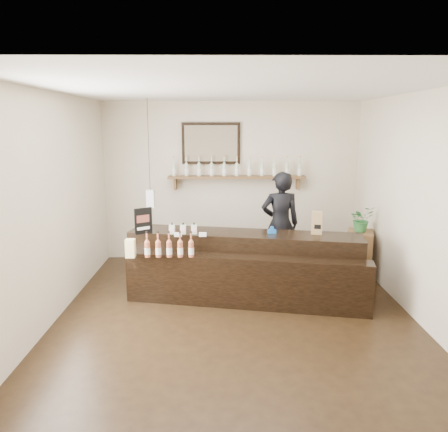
% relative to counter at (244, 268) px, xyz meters
% --- Properties ---
extents(ground, '(5.00, 5.00, 0.00)m').
position_rel_counter_xyz_m(ground, '(-0.14, -0.58, -0.43)').
color(ground, black).
rests_on(ground, ground).
extents(room_shell, '(5.00, 5.00, 5.00)m').
position_rel_counter_xyz_m(room_shell, '(-0.14, -0.58, 1.27)').
color(room_shell, beige).
rests_on(room_shell, ground).
extents(back_wall_decor, '(2.66, 0.96, 1.69)m').
position_rel_counter_xyz_m(back_wall_decor, '(-0.29, 1.79, 1.33)').
color(back_wall_decor, brown).
rests_on(back_wall_decor, ground).
extents(counter, '(3.31, 1.46, 1.07)m').
position_rel_counter_xyz_m(counter, '(0.00, 0.00, 0.00)').
color(counter, black).
rests_on(counter, ground).
extents(promo_sign, '(0.22, 0.17, 0.36)m').
position_rel_counter_xyz_m(promo_sign, '(-1.40, 0.08, 0.66)').
color(promo_sign, black).
rests_on(promo_sign, counter).
extents(paper_bag, '(0.17, 0.14, 0.32)m').
position_rel_counter_xyz_m(paper_bag, '(1.01, 0.04, 0.64)').
color(paper_bag, '#9C7A4B').
rests_on(paper_bag, counter).
extents(tape_dispenser, '(0.12, 0.05, 0.10)m').
position_rel_counter_xyz_m(tape_dispenser, '(0.39, 0.08, 0.52)').
color(tape_dispenser, '#185AA9').
rests_on(tape_dispenser, counter).
extents(side_cabinet, '(0.53, 0.62, 0.77)m').
position_rel_counter_xyz_m(side_cabinet, '(1.86, 0.76, -0.05)').
color(side_cabinet, brown).
rests_on(side_cabinet, ground).
extents(potted_plant, '(0.44, 0.41, 0.40)m').
position_rel_counter_xyz_m(potted_plant, '(1.86, 0.76, 0.54)').
color(potted_plant, '#2C6E33').
rests_on(potted_plant, side_cabinet).
extents(shopkeeper, '(0.73, 0.51, 1.90)m').
position_rel_counter_xyz_m(shopkeeper, '(0.63, 0.97, 0.52)').
color(shopkeeper, black).
rests_on(shopkeeper, ground).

